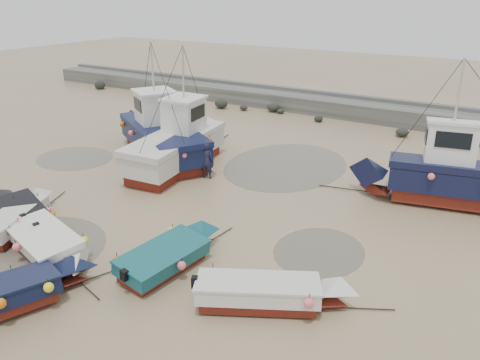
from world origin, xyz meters
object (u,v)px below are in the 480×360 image
object	(u,v)px
dinghy_3	(270,291)
cabin_boat_2	(453,175)
dinghy_0	(19,215)
cabin_boat_1	(181,141)
person	(207,178)
dinghy_5	(49,242)
dinghy_2	(170,252)
cabin_boat_0	(159,133)
dinghy_4	(22,210)

from	to	relation	value
dinghy_3	cabin_boat_2	bearing A→B (deg)	134.91
dinghy_0	cabin_boat_1	bearing A→B (deg)	60.93
person	cabin_boat_2	bearing A→B (deg)	-179.76
dinghy_3	dinghy_5	bearing A→B (deg)	-106.91
dinghy_3	dinghy_2	bearing A→B (deg)	-120.48
dinghy_5	cabin_boat_0	size ratio (longest dim) A/B	0.56
dinghy_0	dinghy_5	size ratio (longest dim) A/B	0.94
dinghy_2	dinghy_3	world-z (taller)	same
dinghy_3	cabin_boat_1	xyz separation A→B (m)	(-9.88, 8.27, 0.79)
dinghy_2	dinghy_5	distance (m)	4.40
dinghy_4	person	size ratio (longest dim) A/B	3.06
cabin_boat_1	cabin_boat_2	distance (m)	13.32
cabin_boat_0	cabin_boat_2	size ratio (longest dim) A/B	1.05
dinghy_3	cabin_boat_1	world-z (taller)	cabin_boat_1
dinghy_0	cabin_boat_0	xyz separation A→B (m)	(-1.12, 9.74, 0.75)
person	dinghy_5	bearing A→B (deg)	71.56
cabin_boat_0	cabin_boat_1	distance (m)	2.19
dinghy_4	dinghy_3	bearing A→B (deg)	-67.45
dinghy_2	person	bearing A→B (deg)	122.51
dinghy_2	dinghy_5	size ratio (longest dim) A/B	0.95
dinghy_4	dinghy_5	world-z (taller)	same
dinghy_4	cabin_boat_1	size ratio (longest dim) A/B	0.56
cabin_boat_0	dinghy_2	bearing A→B (deg)	-106.03
cabin_boat_1	cabin_boat_2	world-z (taller)	same
dinghy_3	dinghy_5	world-z (taller)	same
dinghy_5	cabin_boat_1	size ratio (longest dim) A/B	0.56
dinghy_0	dinghy_5	bearing A→B (deg)	-38.42
person	cabin_boat_0	bearing A→B (deg)	-35.02
dinghy_5	person	distance (m)	9.05
dinghy_0	cabin_boat_1	xyz separation A→B (m)	(0.96, 9.07, 0.78)
dinghy_4	person	bearing A→B (deg)	-3.66
dinghy_5	cabin_boat_0	world-z (taller)	cabin_boat_0
dinghy_4	cabin_boat_0	xyz separation A→B (m)	(-0.87, 9.41, 0.76)
cabin_boat_1	person	distance (m)	2.75
dinghy_2	dinghy_5	xyz separation A→B (m)	(-4.03, -1.75, -0.01)
dinghy_2	cabin_boat_2	size ratio (longest dim) A/B	0.57
dinghy_0	dinghy_4	distance (m)	0.41
dinghy_4	cabin_boat_0	size ratio (longest dim) A/B	0.56
dinghy_2	dinghy_0	bearing A→B (deg)	-166.21
cabin_boat_1	person	bearing A→B (deg)	-28.29
dinghy_3	cabin_boat_0	xyz separation A→B (m)	(-11.97, 8.93, 0.76)
cabin_boat_2	person	world-z (taller)	cabin_boat_2
dinghy_2	cabin_boat_0	size ratio (longest dim) A/B	0.54
dinghy_0	dinghy_2	xyz separation A→B (m)	(6.88, 0.96, 0.00)
dinghy_2	person	world-z (taller)	dinghy_2
dinghy_2	dinghy_4	bearing A→B (deg)	-169.05
dinghy_4	cabin_boat_2	xyz separation A→B (m)	(14.33, 11.09, 0.81)
cabin_boat_1	dinghy_2	bearing A→B (deg)	-62.07
dinghy_3	dinghy_4	distance (m)	11.11
dinghy_3	cabin_boat_0	size ratio (longest dim) A/B	0.55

